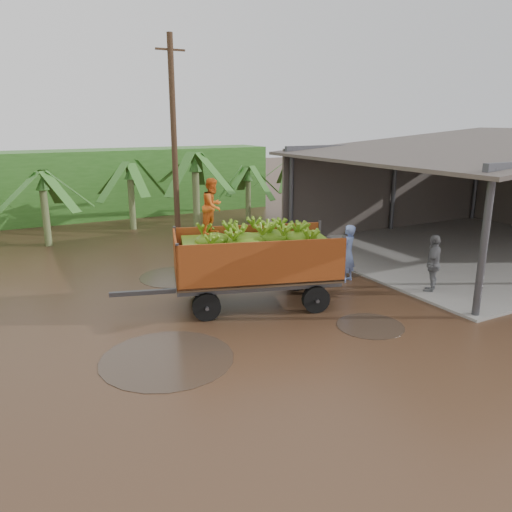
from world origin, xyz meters
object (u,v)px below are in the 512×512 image
Objects in this scene: banana_trailer at (255,258)px; man_grey at (433,264)px; utility_pole at (174,142)px; man_blue at (348,253)px.

banana_trailer reaches higher than man_grey.
utility_pole is at bearing 103.61° from banana_trailer.
banana_trailer is at bearing -93.65° from utility_pole.
utility_pole reaches higher than man_blue.
banana_trailer is 3.71m from man_blue.
man_grey is at bearing -0.73° from banana_trailer.
man_grey is 11.25m from utility_pole.
banana_trailer is 3.37× the size of man_blue.
man_blue is at bearing 24.02° from banana_trailer.
man_blue is (3.65, 0.43, -0.43)m from banana_trailer.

